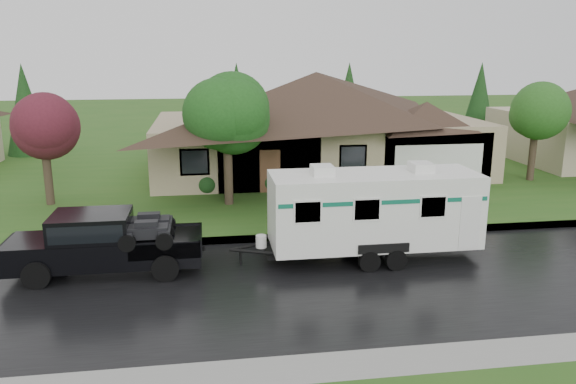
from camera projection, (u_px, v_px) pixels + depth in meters
The scene contains 11 objects.
ground at pixel (337, 258), 19.09m from camera, with size 140.00×140.00×0.00m, color #2B581B.
road at pixel (353, 281), 17.17m from camera, with size 140.00×8.00×0.01m, color black.
curb at pixel (324, 235), 21.24m from camera, with size 140.00×0.50×0.15m, color gray.
lawn at pixel (279, 169), 33.47m from camera, with size 140.00×26.00×0.15m, color #2B581B.
house_main at pixel (321, 111), 31.83m from camera, with size 19.44×10.80×6.90m.
tree_left_green at pixel (227, 118), 24.45m from camera, with size 3.40×3.40×5.63m.
tree_red at pixel (43, 128), 24.51m from camera, with size 3.01×3.01×4.98m.
tree_right_green at pixel (537, 115), 29.32m from camera, with size 3.05×3.05×5.06m.
shrub_row at pixel (333, 179), 28.15m from camera, with size 13.60×1.00×1.00m.
pickup_truck at pixel (102, 241), 17.61m from camera, with size 5.90×2.24×1.97m.
travel_trailer at pixel (374, 209), 18.71m from camera, with size 7.28×2.56×3.27m.
Camera 1 is at (-4.33, -17.53, 6.81)m, focal length 35.00 mm.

